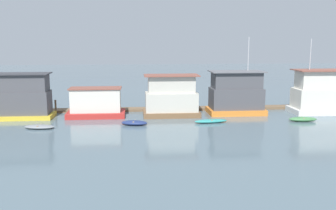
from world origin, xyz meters
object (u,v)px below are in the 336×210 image
houseboat_red (96,103)px  dinghy_teal (211,121)px  houseboat_orange (236,94)px  mooring_post_far_left (56,107)px  dinghy_navy (134,123)px  houseboat_white (320,94)px  dinghy_green (303,119)px  houseboat_yellow (20,97)px  mooring_post_centre (36,109)px  houseboat_brown (171,98)px  dinghy_grey (39,127)px

houseboat_red → dinghy_teal: houseboat_red is taller
houseboat_orange → mooring_post_far_left: 22.30m
dinghy_navy → dinghy_teal: size_ratio=0.79×
houseboat_white → dinghy_navy: bearing=-168.0°
houseboat_red → houseboat_white: 27.46m
dinghy_teal → dinghy_green: (10.35, -0.24, 0.07)m
houseboat_yellow → dinghy_teal: bearing=-11.7°
houseboat_yellow → mooring_post_centre: size_ratio=5.50×
houseboat_brown → mooring_post_far_left: (-14.09, 2.74, -1.36)m
dinghy_grey → dinghy_green: 28.43m
houseboat_orange → mooring_post_centre: (-24.53, 1.94, -1.78)m
houseboat_white → dinghy_navy: size_ratio=3.03×
houseboat_brown → dinghy_green: 15.10m
houseboat_red → mooring_post_centre: size_ratio=5.10×
houseboat_brown → mooring_post_far_left: bearing=169.0°
houseboat_white → mooring_post_centre: size_ratio=6.89×
dinghy_navy → dinghy_green: bearing=0.5°
houseboat_white → dinghy_teal: (-14.57, -4.47, -2.22)m
dinghy_teal → dinghy_navy: bearing=-177.1°
houseboat_yellow → dinghy_navy: size_ratio=2.42×
houseboat_yellow → mooring_post_centre: bearing=67.0°
dinghy_teal → dinghy_green: 10.35m
houseboat_yellow → mooring_post_far_left: (3.41, 2.46, -1.60)m
houseboat_orange → houseboat_yellow: bearing=-178.8°
houseboat_white → mooring_post_centre: houseboat_white is taller
houseboat_yellow → houseboat_white: houseboat_white is taller
mooring_post_far_left → mooring_post_centre: mooring_post_far_left is taller
dinghy_grey → dinghy_green: size_ratio=1.03×
houseboat_red → houseboat_yellow: bearing=-179.4°
houseboat_brown → dinghy_navy: bearing=-133.8°
houseboat_yellow → dinghy_green: size_ratio=2.30×
houseboat_yellow → houseboat_orange: 25.58m
houseboat_orange → dinghy_green: size_ratio=2.94×
houseboat_red → mooring_post_far_left: 5.74m
houseboat_brown → dinghy_navy: (-4.41, -4.60, -1.95)m
mooring_post_far_left → houseboat_orange: bearing=-5.0°
houseboat_orange → dinghy_navy: 13.77m
houseboat_brown → dinghy_grey: 15.23m
houseboat_orange → dinghy_green: houseboat_orange is taller
houseboat_white → dinghy_green: houseboat_white is taller
houseboat_orange → houseboat_white: houseboat_orange is taller
dinghy_navy → mooring_post_far_left: mooring_post_far_left is taller
houseboat_yellow → dinghy_grey: 6.96m
houseboat_red → mooring_post_centre: (-7.55, 2.36, -0.93)m
dinghy_teal → mooring_post_centre: mooring_post_centre is taller
dinghy_green → houseboat_brown: bearing=162.8°
houseboat_yellow → dinghy_green: (31.81, -4.70, -2.19)m
dinghy_green → houseboat_orange: bearing=140.1°
dinghy_green → mooring_post_far_left: size_ratio=1.87×
houseboat_brown → dinghy_teal: 6.10m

